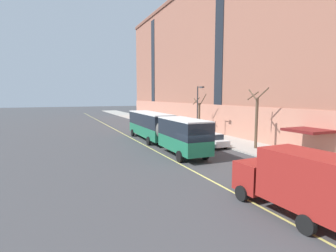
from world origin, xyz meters
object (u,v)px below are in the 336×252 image
parked_car_white_2 (212,140)px  parked_car_white_5 (142,121)px  street_tree_far_uptown (199,115)px  street_lamp (198,106)px  box_truck (300,181)px  parked_car_green_1 (155,125)px  fire_hydrant (159,124)px  parked_car_white_3 (181,132)px  street_tree_mid_block (256,119)px  city_bus (160,127)px

parked_car_white_2 → parked_car_white_5: (-0.05, 24.94, -0.00)m
street_tree_far_uptown → street_lamp: bearing=-122.7°
parked_car_white_5 → street_tree_far_uptown: (3.58, -16.17, 2.12)m
parked_car_white_2 → box_truck: 17.26m
parked_car_green_1 → street_lamp: (1.84, -11.64, 3.55)m
fire_hydrant → parked_car_white_2: bearing=-94.6°
parked_car_white_3 → street_tree_mid_block: (3.70, -10.50, 2.54)m
parked_car_white_2 → parked_car_green_1: bearing=90.4°
city_bus → street_tree_far_uptown: bearing=33.1°
street_tree_far_uptown → parked_car_green_1: bearing=112.5°
parked_car_white_3 → parked_car_white_5: (0.11, 17.50, 0.00)m
parked_car_white_2 → street_tree_mid_block: 5.32m
box_truck → fire_hydrant: 37.15m
street_tree_mid_block → parked_car_green_1: bearing=100.1°
parked_car_green_1 → street_tree_mid_block: size_ratio=0.67×
street_lamp → parked_car_white_5: bearing=95.3°
parked_car_white_2 → parked_car_white_3: same height
city_bus → parked_car_white_3: (4.69, 4.13, -1.30)m
street_tree_mid_block → parked_car_white_5: bearing=97.3°
city_bus → box_truck: size_ratio=2.90×
parked_car_white_3 → street_tree_mid_block: street_tree_mid_block is taller
box_truck → street_lamp: 23.56m
parked_car_green_1 → fire_hydrant: bearing=55.8°
parked_car_white_3 → parked_car_green_1: bearing=89.8°
city_bus → parked_car_white_3: bearing=41.4°
parked_car_white_3 → city_bus: bearing=-138.6°
parked_car_white_5 → parked_car_white_3: bearing=-90.4°
street_lamp → fire_hydrant: street_lamp is taller
parked_car_white_3 → box_truck: bearing=-103.4°
parked_car_white_2 → street_lamp: (1.71, 5.95, 3.55)m
street_tree_far_uptown → fire_hydrant: 11.79m
parked_car_green_1 → box_truck: bearing=-99.5°
street_tree_mid_block → city_bus: bearing=142.8°
parked_car_white_5 → box_truck: bearing=-97.9°
city_bus → parked_car_green_1: (4.72, 14.28, -1.30)m
street_tree_mid_block → street_lamp: (-1.82, 9.01, 1.02)m
parked_car_white_2 → fire_hydrant: bearing=85.4°
parked_car_green_1 → box_truck: box_truck is taller
street_tree_far_uptown → street_lamp: street_lamp is taller
street_lamp → parked_car_green_1: bearing=99.0°
parked_car_green_1 → parked_car_white_5: 7.35m
parked_car_green_1 → street_tree_far_uptown: size_ratio=0.73×
city_bus → street_tree_mid_block: bearing=-37.2°
parked_car_white_5 → street_tree_mid_block: bearing=-82.7°
parked_car_green_1 → parked_car_white_2: (0.13, -17.58, 0.00)m
parked_car_white_2 → fire_hydrant: size_ratio=6.29×
city_bus → street_lamp: street_lamp is taller
city_bus → street_tree_mid_block: 10.60m
street_tree_far_uptown → parked_car_white_3: bearing=-160.1°
parked_car_white_2 → parked_car_white_5: bearing=90.1°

